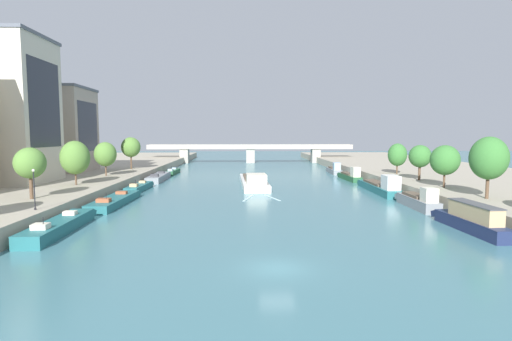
% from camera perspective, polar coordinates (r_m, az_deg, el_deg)
% --- Properties ---
extents(ground_plane, '(400.00, 400.00, 0.00)m').
position_cam_1_polar(ground_plane, '(29.01, 3.06, -13.85)').
color(ground_plane, '#42757F').
extents(quay_left, '(36.00, 170.00, 1.95)m').
position_cam_1_polar(quay_left, '(90.89, -26.25, -0.71)').
color(quay_left, '#A89E89').
rests_on(quay_left, ground).
extents(quay_right, '(36.00, 170.00, 1.95)m').
position_cam_1_polar(quay_right, '(92.96, 25.27, -0.55)').
color(quay_right, '#A89E89').
rests_on(quay_right, ground).
extents(barge_midriver, '(5.28, 22.64, 2.83)m').
position_cam_1_polar(barge_midriver, '(73.55, -0.31, -1.53)').
color(barge_midriver, silver).
rests_on(barge_midriver, ground).
extents(wake_behind_barge, '(5.60, 6.00, 0.03)m').
position_cam_1_polar(wake_behind_barge, '(59.59, 0.60, -3.93)').
color(wake_behind_barge, silver).
rests_on(wake_behind_barge, ground).
extents(moored_boat_left_upstream, '(2.70, 13.44, 2.29)m').
position_cam_1_polar(moored_boat_left_upstream, '(43.40, -26.35, -7.11)').
color(moored_boat_left_upstream, '#23666B').
rests_on(moored_boat_left_upstream, ground).
extents(moored_boat_left_end, '(3.27, 14.71, 2.13)m').
position_cam_1_polar(moored_boat_left_end, '(57.20, -19.58, -4.09)').
color(moored_boat_left_end, '#23666B').
rests_on(moored_boat_left_end, ground).
extents(moored_boat_left_midway, '(2.49, 10.89, 2.12)m').
position_cam_1_polar(moored_boat_left_midway, '(70.43, -16.39, -2.30)').
color(moored_boat_left_midway, '#23666B').
rests_on(moored_boat_left_midway, ground).
extents(moored_boat_left_gap_after, '(2.89, 14.64, 2.32)m').
position_cam_1_polar(moored_boat_left_gap_after, '(84.65, -13.79, -0.95)').
color(moored_boat_left_gap_after, gray).
rests_on(moored_boat_left_gap_after, ground).
extents(moored_boat_left_near, '(2.07, 10.67, 2.07)m').
position_cam_1_polar(moored_boat_left_near, '(97.69, -11.85, -0.18)').
color(moored_boat_left_near, '#235633').
rests_on(moored_boat_left_near, ground).
extents(moored_boat_right_downstream, '(2.27, 11.32, 2.87)m').
position_cam_1_polar(moored_boat_right_downstream, '(44.39, 28.50, -6.18)').
color(moored_boat_right_downstream, '#1E284C').
rests_on(moored_boat_right_downstream, ground).
extents(moored_boat_right_upstream, '(2.24, 10.37, 3.06)m').
position_cam_1_polar(moored_boat_right_upstream, '(55.34, 22.26, -4.04)').
color(moored_boat_right_upstream, gray).
rests_on(moored_boat_right_upstream, ground).
extents(moored_boat_right_midway, '(3.14, 16.92, 3.29)m').
position_cam_1_polar(moored_boat_right_midway, '(68.15, 17.45, -2.22)').
color(moored_boat_right_midway, '#23666B').
rests_on(moored_boat_right_midway, ground).
extents(moored_boat_right_end, '(2.32, 12.11, 3.02)m').
position_cam_1_polar(moored_boat_right_end, '(84.81, 13.36, -0.76)').
color(moored_boat_right_end, '#235633').
rests_on(moored_boat_right_end, ground).
extents(moored_boat_right_gap_after, '(2.42, 10.87, 2.86)m').
position_cam_1_polar(moored_boat_right_gap_after, '(98.64, 11.15, 0.09)').
color(moored_boat_right_gap_after, gray).
rests_on(moored_boat_right_gap_after, ground).
extents(tree_left_third, '(3.49, 3.49, 6.03)m').
position_cam_1_polar(tree_left_third, '(53.02, -29.69, 0.91)').
color(tree_left_third, brown).
rests_on(tree_left_third, quay_left).
extents(tree_left_second, '(4.22, 4.22, 6.59)m').
position_cam_1_polar(tree_left_second, '(64.81, -24.54, 1.70)').
color(tree_left_second, brown).
rests_on(tree_left_second, quay_left).
extents(tree_left_far, '(3.93, 3.93, 6.16)m').
position_cam_1_polar(tree_left_far, '(77.15, -20.81, 2.20)').
color(tree_left_far, brown).
rests_on(tree_left_far, quay_left).
extents(tree_left_distant, '(4.09, 4.09, 6.93)m').
position_cam_1_polar(tree_left_distant, '(90.41, -17.53, 3.20)').
color(tree_left_distant, brown).
rests_on(tree_left_distant, quay_left).
extents(tree_right_third, '(4.22, 4.22, 7.28)m').
position_cam_1_polar(tree_right_third, '(53.53, 30.42, 1.53)').
color(tree_right_third, brown).
rests_on(tree_right_third, quay_right).
extents(tree_right_end_of_row, '(4.02, 4.02, 6.02)m').
position_cam_1_polar(tree_right_end_of_row, '(62.15, 25.48, 1.35)').
color(tree_right_end_of_row, brown).
rests_on(tree_right_end_of_row, quay_right).
extents(tree_right_by_lamp, '(3.54, 3.54, 5.80)m').
position_cam_1_polar(tree_right_by_lamp, '(70.28, 22.47, 1.89)').
color(tree_right_by_lamp, brown).
rests_on(tree_right_by_lamp, quay_right).
extents(tree_right_nearest, '(3.52, 3.52, 5.82)m').
position_cam_1_polar(tree_right_nearest, '(80.26, 19.63, 2.14)').
color(tree_right_nearest, brown).
rests_on(tree_right_nearest, quay_right).
extents(lamppost_left_bank, '(0.28, 0.28, 4.10)m').
position_cam_1_polar(lamppost_left_bank, '(45.26, -29.23, -2.13)').
color(lamppost_left_bank, black).
rests_on(lamppost_left_bank, quay_left).
extents(building_left_middle, '(14.33, 12.40, 22.72)m').
position_cam_1_polar(building_left_middle, '(73.65, -32.89, 7.37)').
color(building_left_middle, beige).
rests_on(building_left_middle, quay_left).
extents(building_left_far_end, '(12.53, 12.66, 17.06)m').
position_cam_1_polar(building_left_far_end, '(90.49, -26.56, 5.30)').
color(building_left_far_end, '#A89989').
rests_on(building_left_far_end, quay_left).
extents(bridge_far, '(67.92, 4.40, 6.15)m').
position_cam_1_polar(bridge_far, '(132.87, -0.81, 2.83)').
color(bridge_far, '#9E998E').
rests_on(bridge_far, ground).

